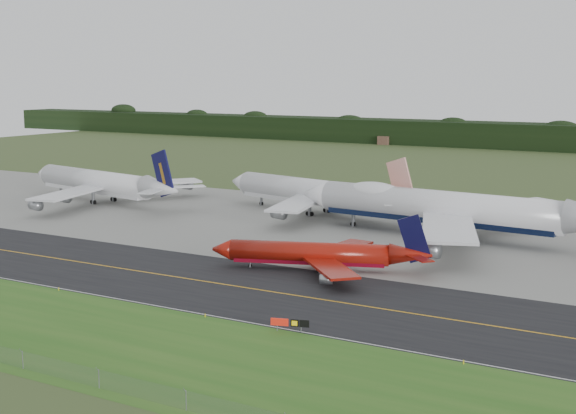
# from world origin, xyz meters

# --- Properties ---
(ground) EXTENTS (600.00, 600.00, 0.00)m
(ground) POSITION_xyz_m (0.00, 0.00, 0.00)
(ground) COLOR #3F5126
(ground) RESTS_ON ground
(grass_verge) EXTENTS (400.00, 30.00, 0.01)m
(grass_verge) POSITION_xyz_m (0.00, -35.00, 0.01)
(grass_verge) COLOR #295D1B
(grass_verge) RESTS_ON ground
(taxiway) EXTENTS (400.00, 32.00, 0.02)m
(taxiway) POSITION_xyz_m (0.00, -4.00, 0.01)
(taxiway) COLOR black
(taxiway) RESTS_ON ground
(apron) EXTENTS (400.00, 78.00, 0.01)m
(apron) POSITION_xyz_m (0.00, 51.00, 0.01)
(apron) COLOR gray
(apron) RESTS_ON ground
(taxiway_centreline) EXTENTS (400.00, 0.40, 0.00)m
(taxiway_centreline) POSITION_xyz_m (0.00, -4.00, 0.03)
(taxiway_centreline) COLOR orange
(taxiway_centreline) RESTS_ON taxiway
(taxiway_edge_line) EXTENTS (400.00, 0.25, 0.00)m
(taxiway_edge_line) POSITION_xyz_m (0.00, -19.50, 0.03)
(taxiway_edge_line) COLOR silver
(taxiway_edge_line) RESTS_ON taxiway
(perimeter_fence) EXTENTS (320.00, 0.10, 320.00)m
(perimeter_fence) POSITION_xyz_m (0.00, -48.00, 1.10)
(perimeter_fence) COLOR slate
(perimeter_fence) RESTS_ON ground
(jet_ba_747) EXTENTS (75.68, 62.44, 19.01)m
(jet_ba_747) POSITION_xyz_m (12.32, 51.54, 6.47)
(jet_ba_747) COLOR white
(jet_ba_747) RESTS_ON ground
(jet_red_737) EXTENTS (38.33, 30.34, 10.68)m
(jet_red_737) POSITION_xyz_m (2.05, 12.75, 2.95)
(jet_red_737) COLOR maroon
(jet_red_737) RESTS_ON ground
(jet_navy_gold) EXTENTS (62.27, 53.44, 16.15)m
(jet_navy_gold) POSITION_xyz_m (-85.34, 51.53, 5.31)
(jet_navy_gold) COLOR silver
(jet_navy_gold) RESTS_ON ground
(jet_star_tail) EXTENTS (60.44, 49.71, 16.06)m
(jet_star_tail) POSITION_xyz_m (-25.92, 64.54, 5.35)
(jet_star_tail) COLOR silver
(jet_star_tail) RESTS_ON ground
(taxiway_sign) EXTENTS (5.12, 1.78, 1.77)m
(taxiway_sign) POSITION_xyz_m (14.44, -20.20, 1.25)
(taxiway_sign) COLOR slate
(taxiway_sign) RESTS_ON ground
(edge_marker_left) EXTENTS (0.16, 0.16, 0.50)m
(edge_marker_left) POSITION_xyz_m (-28.35, -20.50, 0.25)
(edge_marker_left) COLOR yellow
(edge_marker_left) RESTS_ON ground
(edge_marker_center) EXTENTS (0.16, 0.16, 0.50)m
(edge_marker_center) POSITION_xyz_m (0.63, -20.50, 0.25)
(edge_marker_center) COLOR yellow
(edge_marker_center) RESTS_ON ground
(edge_marker_right) EXTENTS (0.16, 0.16, 0.50)m
(edge_marker_right) POSITION_xyz_m (38.70, -20.50, 0.25)
(edge_marker_right) COLOR yellow
(edge_marker_right) RESTS_ON ground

